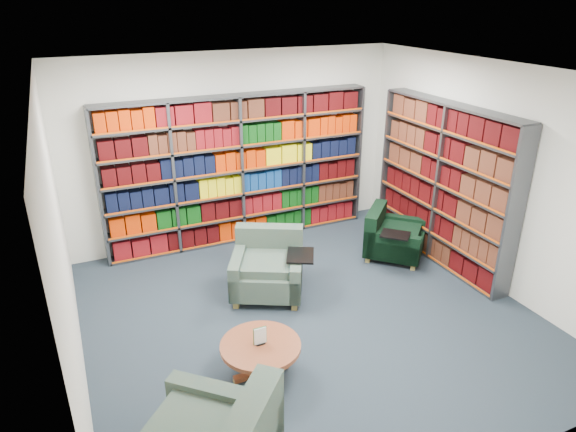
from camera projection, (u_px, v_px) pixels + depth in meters
name	position (u px, v px, depth m)	size (l,w,h in m)	color
room_shell	(311.00, 206.00, 5.53)	(5.02, 5.02, 2.82)	#1D2430
bookshelf_back	(240.00, 171.00, 7.61)	(4.00, 0.28, 2.20)	#47494F
bookshelf_right	(443.00, 185.00, 7.04)	(0.28, 2.50, 2.20)	#47494F
chair_teal_left	(268.00, 268.00, 6.50)	(1.17, 1.16, 0.79)	#062532
chair_green_right	(390.00, 238.00, 7.38)	(1.09, 1.09, 0.70)	black
coffee_table	(261.00, 351.00, 5.02)	(0.79, 0.79, 0.56)	#9E522F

